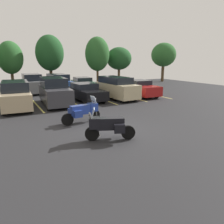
% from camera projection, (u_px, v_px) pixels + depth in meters
% --- Properties ---
extents(ground, '(44.00, 44.00, 0.10)m').
position_uv_depth(ground, '(113.00, 132.00, 10.28)').
color(ground, '#262628').
extents(motorcycle_touring, '(2.03, 1.20, 1.39)m').
position_uv_depth(motorcycle_touring, '(108.00, 125.00, 8.96)').
color(motorcycle_touring, black).
rests_on(motorcycle_touring, ground).
extents(motorcycle_second, '(2.24, 0.94, 1.41)m').
position_uv_depth(motorcycle_second, '(83.00, 111.00, 11.44)').
color(motorcycle_second, black).
rests_on(motorcycle_second, ground).
extents(parking_stripes, '(21.87, 5.18, 0.01)m').
position_uv_depth(parking_stripes, '(38.00, 106.00, 15.93)').
color(parking_stripes, '#EAE066').
rests_on(parking_stripes, ground).
extents(car_tan, '(2.11, 4.79, 1.88)m').
position_uv_depth(car_tan, '(16.00, 95.00, 14.85)').
color(car_tan, tan).
rests_on(car_tan, ground).
extents(car_charcoal, '(2.04, 4.82, 2.03)m').
position_uv_depth(car_charcoal, '(54.00, 92.00, 16.16)').
color(car_charcoal, '#38383D').
rests_on(car_charcoal, ground).
extents(car_black, '(2.08, 4.71, 1.43)m').
position_uv_depth(car_black, '(86.00, 92.00, 17.91)').
color(car_black, black).
rests_on(car_black, ground).
extents(car_champagne, '(2.05, 4.80, 1.90)m').
position_uv_depth(car_champagne, '(116.00, 88.00, 18.59)').
color(car_champagne, '#C1B289').
rests_on(car_champagne, ground).
extents(car_red, '(1.97, 4.41, 1.48)m').
position_uv_depth(car_red, '(140.00, 88.00, 20.04)').
color(car_red, maroon).
rests_on(car_red, ground).
extents(car_far_grey, '(1.78, 4.28, 1.95)m').
position_uv_depth(car_far_grey, '(32.00, 84.00, 21.74)').
color(car_far_grey, slate).
rests_on(car_far_grey, ground).
extents(car_far_blue, '(2.04, 4.46, 1.85)m').
position_uv_depth(car_far_blue, '(59.00, 83.00, 23.05)').
color(car_far_blue, '#2D519E').
rests_on(car_far_blue, ground).
extents(car_far_green, '(2.23, 5.02, 1.41)m').
position_uv_depth(car_far_green, '(83.00, 84.00, 24.19)').
color(car_far_green, '#235638').
rests_on(car_far_green, ground).
extents(tree_left, '(3.78, 3.78, 5.89)m').
position_uv_depth(tree_left, '(164.00, 55.00, 32.99)').
color(tree_left, '#4C3823').
rests_on(tree_left, ground).
extents(tree_center_right, '(3.42, 3.42, 5.00)m').
position_uv_depth(tree_center_right, '(119.00, 59.00, 29.13)').
color(tree_center_right, '#4C3823').
rests_on(tree_center_right, ground).
extents(tree_rear, '(2.89, 2.89, 5.48)m').
position_uv_depth(tree_rear, '(10.00, 58.00, 25.10)').
color(tree_rear, '#4C3823').
rests_on(tree_rear, ground).
extents(tree_right, '(3.38, 3.38, 6.28)m').
position_uv_depth(tree_right, '(50.00, 53.00, 26.08)').
color(tree_right, '#4C3823').
rests_on(tree_right, ground).
extents(tree_far_left, '(3.05, 3.05, 6.14)m').
position_uv_depth(tree_far_left, '(97.00, 54.00, 26.94)').
color(tree_far_left, '#4C3823').
rests_on(tree_far_left, ground).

